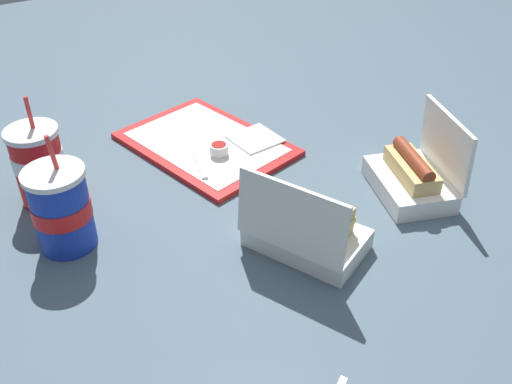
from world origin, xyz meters
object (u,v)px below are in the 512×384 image
soda_cup_center (61,209)px  clamshell_sandwich_front (306,229)px  ketchup_cup (219,149)px  plastic_fork (200,164)px  food_tray (206,144)px  soda_cup_right (39,165)px  clamshell_hotdog_right (414,175)px

soda_cup_center → clamshell_sandwich_front: bearing=-123.4°
ketchup_cup → soda_cup_center: 0.38m
plastic_fork → soda_cup_center: size_ratio=0.51×
food_tray → clamshell_sandwich_front: (-0.40, 0.01, 0.04)m
food_tray → soda_cup_right: size_ratio=1.93×
ketchup_cup → clamshell_sandwich_front: (-0.34, 0.01, 0.02)m
soda_cup_center → ketchup_cup: bearing=-73.6°
plastic_fork → clamshell_sandwich_front: (-0.32, -0.04, 0.03)m
ketchup_cup → plastic_fork: size_ratio=0.36×
ketchup_cup → plastic_fork: (-0.02, 0.06, -0.01)m
food_tray → plastic_fork: size_ratio=3.83×
food_tray → plastic_fork: plastic_fork is taller
plastic_fork → soda_cup_right: (0.06, 0.30, 0.07)m
ketchup_cup → clamshell_sandwich_front: clamshell_sandwich_front is taller
clamshell_sandwich_front → soda_cup_right: soda_cup_right is taller
clamshell_sandwich_front → clamshell_hotdog_right: bearing=-84.4°
soda_cup_right → clamshell_sandwich_front: bearing=-137.8°
plastic_fork → soda_cup_center: 0.33m
food_tray → soda_cup_center: bearing=115.2°
food_tray → soda_cup_right: soda_cup_right is taller
soda_cup_right → soda_cup_center: bearing=179.0°
ketchup_cup → soda_cup_right: 0.37m
plastic_fork → clamshell_sandwich_front: 0.32m
ketchup_cup → soda_cup_center: size_ratio=0.19×
food_tray → clamshell_sandwich_front: bearing=178.1°
food_tray → soda_cup_center: soda_cup_center is taller
soda_cup_center → food_tray: bearing=-64.8°
clamshell_hotdog_right → clamshell_sandwich_front: bearing=95.6°
ketchup_cup → soda_cup_center: soda_cup_center is taller
plastic_fork → clamshell_sandwich_front: bearing=-156.9°
clamshell_sandwich_front → soda_cup_center: 0.42m
plastic_fork → clamshell_hotdog_right: bearing=-116.5°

